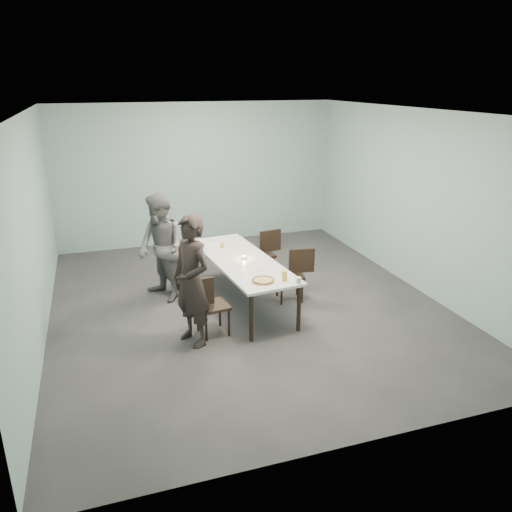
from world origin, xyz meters
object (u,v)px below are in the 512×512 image
object	(u,v)px
chair_far_left	(181,265)
beer_glass	(284,276)
water_tumbler	(298,280)
table	(242,262)
tealight	(244,257)
amber_tumbler	(222,245)
chair_near_left	(207,302)
chair_near_right	(295,271)
diner_far	(161,248)
diner_near	(192,281)
chair_far_right	(265,250)
side_plate	(256,268)
pizza	(263,280)

from	to	relation	value
chair_far_left	beer_glass	xyz separation A→B (m)	(1.17, -1.77, 0.32)
water_tumbler	beer_glass	bearing A→B (deg)	136.19
table	chair_far_left	bearing A→B (deg)	140.56
beer_glass	tealight	distance (m)	1.10
beer_glass	chair_far_left	bearing A→B (deg)	123.58
amber_tumbler	chair_near_left	bearing A→B (deg)	-111.89
chair_near_right	water_tumbler	xyz separation A→B (m)	(-0.39, -1.05, 0.29)
chair_near_right	amber_tumbler	size ratio (longest dim) A/B	10.88
diner_far	water_tumbler	xyz separation A→B (m)	(1.64, -1.76, -0.08)
chair_near_right	diner_far	world-z (taller)	diner_far
table	diner_near	size ratio (longest dim) A/B	1.48
chair_far_right	water_tumbler	world-z (taller)	chair_far_right
diner_far	tealight	bearing A→B (deg)	41.33
chair_far_right	side_plate	world-z (taller)	chair_far_right
beer_glass	amber_tumbler	size ratio (longest dim) A/B	1.88
diner_near	water_tumbler	distance (m)	1.47
chair_far_left	diner_far	size ratio (longest dim) A/B	0.50
chair_near_right	side_plate	world-z (taller)	chair_near_right
chair_far_left	water_tumbler	bearing A→B (deg)	-71.42
chair_far_right	diner_near	distance (m)	2.67
diner_far	tealight	distance (m)	1.35
chair_near_right	beer_glass	xyz separation A→B (m)	(-0.54, -0.91, 0.32)
beer_glass	water_tumbler	bearing A→B (deg)	-43.81
diner_near	water_tumbler	size ratio (longest dim) A/B	20.10
chair_far_left	diner_near	bearing A→B (deg)	-110.67
water_tumbler	chair_near_right	bearing A→B (deg)	69.63
side_plate	chair_near_right	bearing A→B (deg)	22.00
beer_glass	water_tumbler	size ratio (longest dim) A/B	1.67
pizza	chair_near_left	bearing A→B (deg)	172.64
table	chair_far_left	size ratio (longest dim) A/B	3.08
chair_far_left	side_plate	world-z (taller)	chair_far_left
chair_near_left	chair_far_left	xyz separation A→B (m)	(-0.09, 1.60, 0.00)
amber_tumbler	pizza	bearing A→B (deg)	-84.44
chair_far_left	pizza	distance (m)	1.93
chair_far_right	amber_tumbler	size ratio (longest dim) A/B	10.88
beer_glass	table	bearing A→B (deg)	106.34
chair_far_right	water_tumbler	distance (m)	2.20
water_tumbler	amber_tumbler	xyz separation A→B (m)	(-0.60, 1.87, -0.01)
chair_far_right	amber_tumbler	xyz separation A→B (m)	(-0.87, -0.29, 0.29)
pizza	chair_near_right	bearing A→B (deg)	45.34
chair_near_left	diner_far	world-z (taller)	diner_far
side_plate	water_tumbler	size ratio (longest dim) A/B	2.00
chair_far_left	tealight	bearing A→B (deg)	-54.07
chair_far_right	pizza	bearing A→B (deg)	60.48
side_plate	amber_tumbler	size ratio (longest dim) A/B	2.25
table	side_plate	bearing A→B (deg)	-79.02
chair_far_right	tealight	xyz separation A→B (m)	(-0.69, -0.96, 0.27)
chair_near_right	side_plate	bearing A→B (deg)	31.06
chair_far_right	diner_near	bearing A→B (deg)	39.52
table	amber_tumbler	size ratio (longest dim) A/B	33.48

